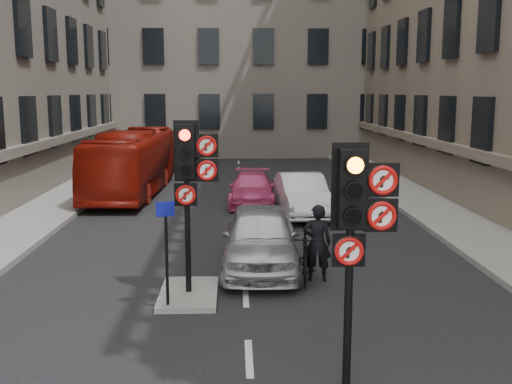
{
  "coord_description": "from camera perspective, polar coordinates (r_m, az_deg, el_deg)",
  "views": [
    {
      "loc": [
        -0.21,
        -7.12,
        4.28
      ],
      "look_at": [
        0.14,
        2.81,
        2.6
      ],
      "focal_mm": 42.0,
      "sensor_mm": 36.0,
      "label": 1
    }
  ],
  "objects": [
    {
      "name": "car_white",
      "position": [
        20.93,
        4.41,
        -0.26
      ],
      "size": [
        1.74,
        4.39,
        1.42
      ],
      "primitive_type": "imported",
      "rotation": [
        0.0,
        0.0,
        0.06
      ],
      "color": "white",
      "rests_on": "ground"
    },
    {
      "name": "car_silver",
      "position": [
        14.56,
        0.39,
        -4.37
      ],
      "size": [
        1.97,
        4.55,
        1.53
      ],
      "primitive_type": "imported",
      "rotation": [
        0.0,
        0.0,
        -0.04
      ],
      "color": "#A9AAB1",
      "rests_on": "ground"
    },
    {
      "name": "bus_red",
      "position": [
        25.69,
        -11.64,
        2.81
      ],
      "size": [
        2.59,
        9.66,
        2.67
      ],
      "primitive_type": "imported",
      "rotation": [
        0.0,
        0.0,
        -0.04
      ],
      "color": "maroon",
      "rests_on": "ground"
    },
    {
      "name": "centre_island",
      "position": [
        12.87,
        -6.42,
        -9.61
      ],
      "size": [
        1.2,
        2.0,
        0.12
      ],
      "primitive_type": "cube",
      "color": "gray",
      "rests_on": "ground"
    },
    {
      "name": "motorcyclist",
      "position": [
        13.68,
        5.85,
        -4.82
      ],
      "size": [
        0.69,
        0.49,
        1.77
      ],
      "primitive_type": "imported",
      "rotation": [
        0.0,
        0.0,
        3.03
      ],
      "color": "black",
      "rests_on": "ground"
    },
    {
      "name": "pavement_right",
      "position": [
        20.93,
        18.78,
        -2.5
      ],
      "size": [
        3.0,
        50.0,
        0.16
      ],
      "primitive_type": "cube",
      "color": "gray",
      "rests_on": "ground"
    },
    {
      "name": "building_far",
      "position": [
        45.48,
        -1.82,
        16.82
      ],
      "size": [
        30.0,
        14.0,
        20.0
      ],
      "primitive_type": "cube",
      "color": "slate",
      "rests_on": "ground"
    },
    {
      "name": "signal_near",
      "position": [
        8.46,
        9.59,
        -2.12
      ],
      "size": [
        0.91,
        0.4,
        3.58
      ],
      "color": "black",
      "rests_on": "ground"
    },
    {
      "name": "signal_far",
      "position": [
        12.25,
        -6.25,
        2.14
      ],
      "size": [
        0.91,
        0.4,
        3.58
      ],
      "color": "black",
      "rests_on": "centre_island"
    },
    {
      "name": "info_sign",
      "position": [
        11.72,
        -8.56,
        -4.43
      ],
      "size": [
        0.35,
        0.15,
        2.08
      ],
      "rotation": [
        0.0,
        0.0,
        0.28
      ],
      "color": "black",
      "rests_on": "centre_island"
    },
    {
      "name": "car_pink",
      "position": [
        22.73,
        -0.39,
        0.28
      ],
      "size": [
        1.85,
        4.2,
        1.2
      ],
      "primitive_type": "imported",
      "rotation": [
        0.0,
        0.0,
        -0.04
      ],
      "color": "#C73A72",
      "rests_on": "ground"
    },
    {
      "name": "motorcycle",
      "position": [
        13.72,
        4.68,
        -6.13
      ],
      "size": [
        0.73,
        1.94,
        1.14
      ],
      "primitive_type": "imported",
      "rotation": [
        0.0,
        0.0,
        -0.1
      ],
      "color": "black",
      "rests_on": "ground"
    },
    {
      "name": "pavement_left",
      "position": [
        20.78,
        -21.65,
        -2.75
      ],
      "size": [
        3.0,
        50.0,
        0.16
      ],
      "primitive_type": "cube",
      "color": "gray",
      "rests_on": "ground"
    }
  ]
}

